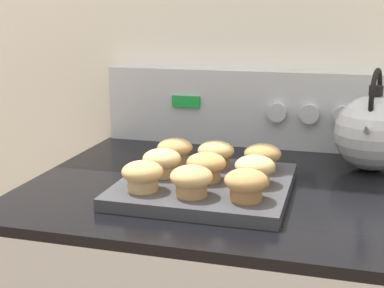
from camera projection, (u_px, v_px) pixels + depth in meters
The scene contains 13 objects.
wall_back at pixel (262, 23), 1.30m from camera, with size 8.00×0.05×2.40m.
control_panel at pixel (257, 109), 1.30m from camera, with size 0.75×0.07×0.19m.
muffin_pan at pixel (206, 185), 0.99m from camera, with size 0.31×0.31×0.02m.
muffin_r0_c0 at pixel (143, 175), 0.92m from camera, with size 0.07×0.07×0.05m.
muffin_r0_c1 at pixel (191, 180), 0.89m from camera, with size 0.07×0.07×0.05m.
muffin_r0_c2 at pixel (246, 184), 0.87m from camera, with size 0.07×0.07×0.05m.
muffin_r1_c0 at pixel (162, 162), 1.00m from camera, with size 0.07×0.07×0.05m.
muffin_r1_c1 at pixel (206, 166), 0.97m from camera, with size 0.07×0.07×0.05m.
muffin_r1_c2 at pixel (255, 169), 0.95m from camera, with size 0.07×0.07×0.05m.
muffin_r2_c0 at pixel (175, 150), 1.08m from camera, with size 0.07×0.07×0.05m.
muffin_r2_c1 at pixel (216, 153), 1.06m from camera, with size 0.07×0.07×0.05m.
muffin_r2_c2 at pixel (262, 156), 1.04m from camera, with size 0.07×0.07×0.05m.
tea_kettle at pixel (372, 132), 1.10m from camera, with size 0.16×0.19×0.21m.
Camera 1 is at (0.20, -0.64, 1.23)m, focal length 50.00 mm.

